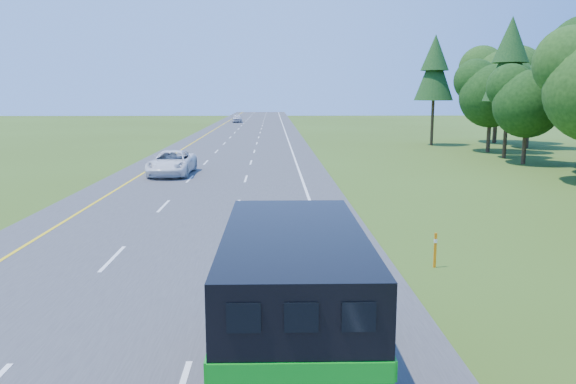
% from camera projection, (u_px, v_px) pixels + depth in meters
% --- Properties ---
extents(road, '(15.00, 260.00, 0.04)m').
position_uv_depth(road, '(231.00, 159.00, 48.48)').
color(road, '#38383A').
rests_on(road, ground).
extents(lane_markings, '(11.15, 260.00, 0.01)m').
position_uv_depth(lane_markings, '(231.00, 158.00, 48.47)').
color(lane_markings, yellow).
rests_on(lane_markings, road).
extents(horse_truck, '(2.38, 7.36, 3.25)m').
position_uv_depth(horse_truck, '(293.00, 304.00, 10.05)').
color(horse_truck, black).
rests_on(horse_truck, road).
extents(white_suv, '(2.81, 5.94, 1.64)m').
position_uv_depth(white_suv, '(172.00, 163.00, 38.50)').
color(white_suv, white).
rests_on(white_suv, road).
extents(far_car, '(2.23, 4.77, 1.58)m').
position_uv_depth(far_car, '(237.00, 118.00, 110.41)').
color(far_car, silver).
rests_on(far_car, road).
extents(delineator, '(0.09, 0.05, 1.14)m').
position_uv_depth(delineator, '(435.00, 249.00, 17.93)').
color(delineator, orange).
rests_on(delineator, ground).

